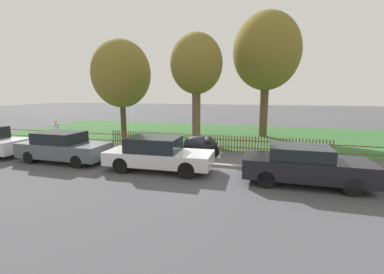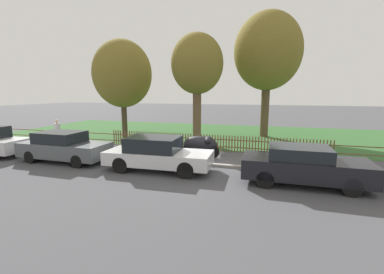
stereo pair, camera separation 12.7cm
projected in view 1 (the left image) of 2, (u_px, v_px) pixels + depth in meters
name	position (u px, v px, depth m)	size (l,w,h in m)	color
ground_plane	(197.00, 165.00, 11.62)	(120.00, 120.00, 0.00)	#4C4C51
kerb_stone	(197.00, 164.00, 11.71)	(34.93, 0.20, 0.12)	#9E998E
grass_strip	(225.00, 134.00, 20.28)	(34.93, 11.92, 0.01)	#33602D
park_fence	(211.00, 143.00, 14.56)	(34.93, 0.05, 0.92)	brown
parked_car_black_saloon	(63.00, 147.00, 12.17)	(4.30, 1.73, 1.43)	#51565B
parked_car_navy_estate	(158.00, 154.00, 10.79)	(4.51, 1.84, 1.43)	silver
parked_car_red_compact	(304.00, 165.00, 9.15)	(4.29, 1.71, 1.39)	black
covered_motorcycle	(201.00, 144.00, 12.95)	(1.94, 0.89, 1.11)	black
tree_nearest_kerb	(121.00, 74.00, 18.21)	(4.15, 4.15, 6.97)	#473828
tree_behind_motorcycle	(196.00, 65.00, 16.72)	(3.41, 3.41, 7.08)	brown
tree_mid_park	(267.00, 52.00, 18.31)	(4.77, 4.77, 8.90)	brown
pedestrian_near_fence	(56.00, 131.00, 15.78)	(0.39, 0.39, 1.61)	#2D3351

